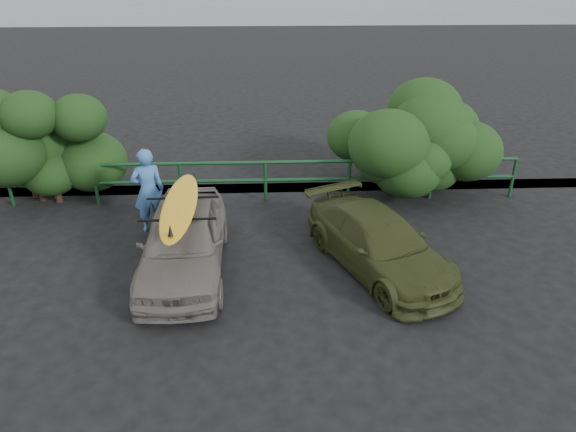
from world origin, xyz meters
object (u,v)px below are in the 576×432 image
Objects in this scene: guardrail at (223,182)px; olive_vehicle at (379,243)px; sedan at (183,240)px; surfboard at (180,205)px; man at (148,191)px.

olive_vehicle is at bearing -44.38° from guardrail.
guardrail is 3.83× the size of olive_vehicle.
olive_vehicle is at bearing -2.68° from sedan.
surfboard is at bearing 155.58° from olive_vehicle.
surfboard is at bearing 0.00° from sedan.
guardrail is at bearing 78.50° from surfboard.
sedan is at bearing 100.76° from man.
sedan is at bearing -99.74° from guardrail.
man is at bearing 117.86° from sedan.
sedan is (-0.51, -2.98, 0.12)m from guardrail.
guardrail is 7.59× the size of man.
surfboard is at bearing -99.74° from guardrail.
man is (-4.56, 1.70, 0.39)m from olive_vehicle.
man reaches higher than guardrail.
man is 0.64× the size of surfboard.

